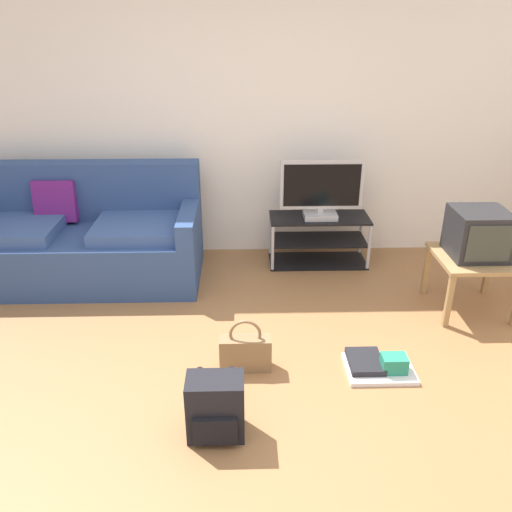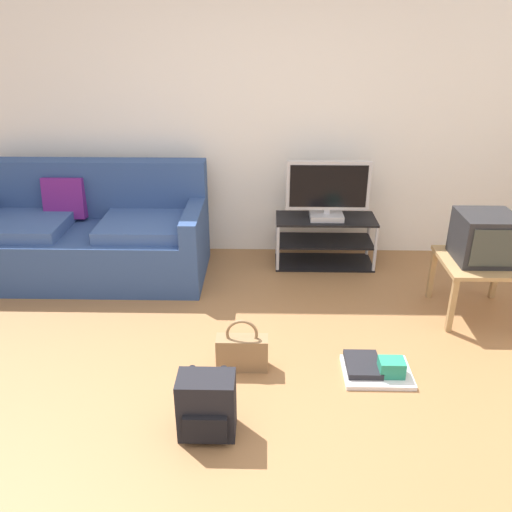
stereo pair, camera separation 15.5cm
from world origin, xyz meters
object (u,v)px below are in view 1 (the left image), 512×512
object	(u,v)px
handbag	(245,352)
floor_tray	(379,365)
tv_stand	(318,240)
side_table	(473,264)
crt_tv	(478,233)
flat_tv	(321,190)
backpack	(216,407)
couch	(82,239)

from	to	relation	value
handbag	floor_tray	bearing A→B (deg)	-3.38
tv_stand	floor_tray	distance (m)	1.68
side_table	tv_stand	bearing A→B (deg)	140.41
side_table	crt_tv	size ratio (longest dim) A/B	1.44
flat_tv	crt_tv	world-z (taller)	flat_tv
tv_stand	side_table	xyz separation A→B (m)	(1.06, -0.88, 0.16)
backpack	floor_tray	world-z (taller)	backpack
tv_stand	crt_tv	bearing A→B (deg)	-39.06
tv_stand	floor_tray	bearing A→B (deg)	-83.81
backpack	handbag	world-z (taller)	backpack
couch	tv_stand	size ratio (longest dim) A/B	2.24
handbag	crt_tv	bearing A→B (deg)	23.19
side_table	backpack	world-z (taller)	side_table
floor_tray	flat_tv	bearing A→B (deg)	96.28
side_table	floor_tray	xyz separation A→B (m)	(-0.88, -0.78, -0.35)
flat_tv	crt_tv	xyz separation A→B (m)	(1.06, -0.84, -0.08)
crt_tv	handbag	distance (m)	1.97
couch	floor_tray	bearing A→B (deg)	-32.35
couch	crt_tv	bearing A→B (deg)	-11.40
flat_tv	handbag	size ratio (longest dim) A/B	2.00
couch	crt_tv	xyz separation A→B (m)	(3.15, -0.63, 0.28)
crt_tv	floor_tray	bearing A→B (deg)	-137.79
couch	flat_tv	xyz separation A→B (m)	(2.09, 0.21, 0.36)
flat_tv	handbag	distance (m)	1.83
backpack	handbag	xyz separation A→B (m)	(0.17, 0.59, -0.05)
side_table	backpack	size ratio (longest dim) A/B	1.56
crt_tv	handbag	size ratio (longest dim) A/B	1.09
couch	floor_tray	world-z (taller)	couch
side_table	floor_tray	world-z (taller)	side_table
flat_tv	handbag	xyz separation A→B (m)	(-0.69, -1.59, -0.58)
handbag	side_table	bearing A→B (deg)	22.74
tv_stand	floor_tray	world-z (taller)	tv_stand
crt_tv	floor_tray	distance (m)	1.33
side_table	backpack	distance (m)	2.33
side_table	backpack	xyz separation A→B (m)	(-1.91, -1.32, -0.21)
crt_tv	side_table	bearing A→B (deg)	-90.00
couch	handbag	bearing A→B (deg)	-44.69
flat_tv	backpack	size ratio (longest dim) A/B	1.99
side_table	floor_tray	distance (m)	1.23
flat_tv	floor_tray	bearing A→B (deg)	-83.72
backpack	crt_tv	bearing A→B (deg)	55.53
couch	backpack	world-z (taller)	couch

